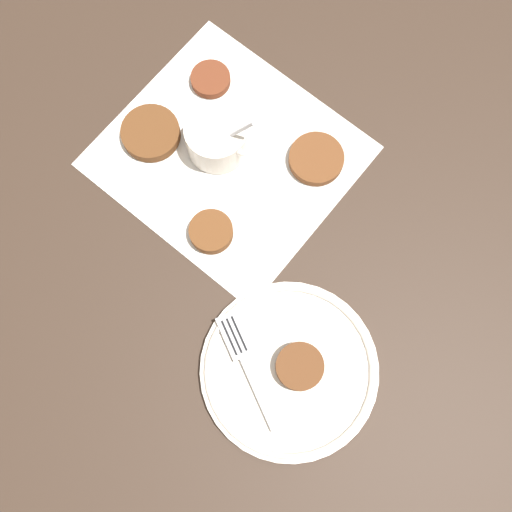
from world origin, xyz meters
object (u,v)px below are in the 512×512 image
Objects in this scene: fork at (244,358)px; serving_plate at (289,370)px; sauce_bowl at (215,141)px; fritter_on_plate at (300,366)px.

serving_plate is at bearing 28.97° from fork.
serving_plate is (0.29, -0.17, -0.02)m from sauce_bowl.
sauce_bowl is at bearing 150.06° from serving_plate.
sauce_bowl is 0.34m from fritter_on_plate.
fork is at bearing -146.49° from fritter_on_plate.
fritter_on_plate is (0.30, -0.16, -0.00)m from sauce_bowl.
serving_plate is 1.50× the size of fork.
fritter_on_plate is at bearing -27.75° from sauce_bowl.
fritter_on_plate reaches higher than fork.
fork reaches higher than serving_plate.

